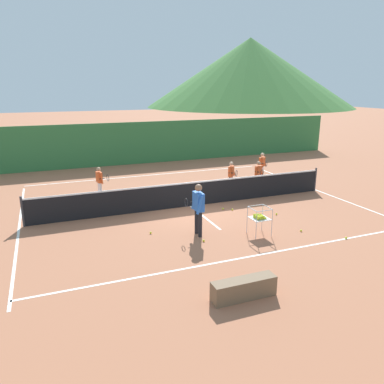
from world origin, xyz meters
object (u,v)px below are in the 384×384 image
object	(u,v)px
student_0	(100,179)
tennis_ball_2	(276,214)
student_2	(259,172)
tennis_ball_4	(346,238)
instructor	(198,205)
tennis_ball_1	(204,241)
tennis_ball_6	(232,210)
tennis_ball_5	(223,209)
tennis_ball_0	(151,233)
courtside_bench	(244,289)
student_3	(262,164)
tennis_ball_3	(301,231)
tennis_net	(190,194)
ball_cart	(259,217)
student_1	(231,173)

from	to	relation	value
student_0	tennis_ball_2	size ratio (longest dim) A/B	18.86
student_2	tennis_ball_4	bearing A→B (deg)	-95.36
student_0	instructor	bearing A→B (deg)	-67.92
tennis_ball_1	tennis_ball_6	bearing A→B (deg)	46.62
tennis_ball_4	tennis_ball_5	size ratio (longest dim) A/B	1.00
student_2	tennis_ball_1	size ratio (longest dim) A/B	18.54
student_2	tennis_ball_0	size ratio (longest dim) A/B	18.54
tennis_ball_0	courtside_bench	xyz separation A→B (m)	(0.90, -4.40, 0.20)
student_3	tennis_ball_3	bearing A→B (deg)	-111.50
student_2	tennis_ball_2	world-z (taller)	student_2
student_3	tennis_ball_1	xyz separation A→B (m)	(-5.85, -6.15, -0.77)
tennis_ball_2	student_0	bearing A→B (deg)	139.79
tennis_ball_2	tennis_ball_6	xyz separation A→B (m)	(-1.27, 1.05, 0.00)
tennis_net	instructor	distance (m)	3.00
student_3	courtside_bench	distance (m)	11.28
student_2	tennis_ball_5	distance (m)	3.64
tennis_ball_1	student_2	bearing A→B (deg)	44.65
tennis_ball_1	tennis_ball_3	xyz separation A→B (m)	(3.26, -0.42, 0.00)
student_3	tennis_ball_0	world-z (taller)	student_3
tennis_ball_1	tennis_ball_3	world-z (taller)	same
student_0	tennis_net	bearing A→B (deg)	-40.55
student_0	tennis_ball_6	world-z (taller)	student_0
student_2	tennis_ball_4	world-z (taller)	student_2
tennis_ball_2	tennis_ball_6	size ratio (longest dim) A/B	1.00
tennis_ball_1	student_0	bearing A→B (deg)	109.79
tennis_net	student_0	world-z (taller)	student_0
tennis_ball_4	tennis_ball_6	distance (m)	4.24
student_2	tennis_ball_5	xyz separation A→B (m)	(-2.84, -2.15, -0.73)
student_3	tennis_ball_1	size ratio (longest dim) A/B	19.72
instructor	tennis_ball_2	world-z (taller)	instructor
courtside_bench	tennis_ball_0	bearing A→B (deg)	101.58
student_2	tennis_ball_3	bearing A→B (deg)	-106.22
tennis_ball_1	tennis_ball_2	xyz separation A→B (m)	(3.45, 1.27, 0.00)
ball_cart	courtside_bench	bearing A→B (deg)	-126.40
student_0	ball_cart	xyz separation A→B (m)	(4.00, -6.15, -0.17)
tennis_net	student_0	distance (m)	4.04
tennis_ball_5	tennis_ball_0	bearing A→B (deg)	-157.60
tennis_ball_1	tennis_ball_3	bearing A→B (deg)	-7.26
ball_cart	tennis_ball_1	distance (m)	1.93
student_3	ball_cart	xyz separation A→B (m)	(-4.01, -6.29, -0.21)
ball_cart	student_3	bearing A→B (deg)	57.46
instructor	tennis_ball_6	xyz separation A→B (m)	(2.14, 1.75, -0.96)
tennis_ball_5	courtside_bench	xyz separation A→B (m)	(-2.33, -5.74, 0.20)
student_2	courtside_bench	world-z (taller)	student_2
tennis_net	tennis_ball_1	xyz separation A→B (m)	(-0.90, -3.40, -0.47)
tennis_net	tennis_ball_5	bearing A→B (deg)	-40.46
student_0	student_2	bearing A→B (deg)	-10.87
student_1	tennis_ball_2	world-z (taller)	student_1
courtside_bench	student_2	bearing A→B (deg)	56.77
student_3	tennis_ball_5	xyz separation A→B (m)	(-3.94, -3.62, -0.77)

